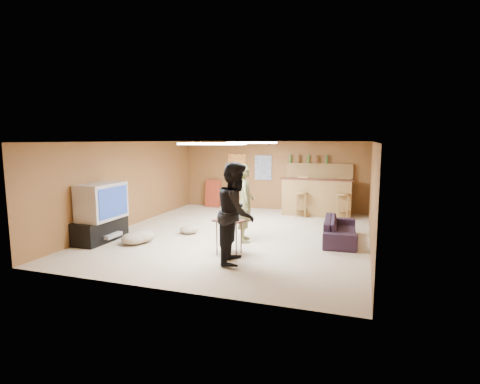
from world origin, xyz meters
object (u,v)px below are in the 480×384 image
(sofa, at_px, (340,230))
(person_black, at_px, (236,213))
(tray_table, at_px, (229,237))
(tv_body, at_px, (102,201))
(bar_counter, at_px, (317,197))
(person_olive, at_px, (245,203))

(sofa, bearing_deg, person_black, 137.09)
(person_black, distance_m, sofa, 2.80)
(person_black, height_order, sofa, person_black)
(sofa, relative_size, tray_table, 2.56)
(tv_body, xyz_separation_m, bar_counter, (4.15, 4.45, -0.35))
(bar_counter, bearing_deg, tv_body, -133.00)
(tv_body, height_order, bar_counter, tv_body)
(person_olive, bearing_deg, bar_counter, -39.36)
(person_olive, height_order, tray_table, person_olive)
(tv_body, bearing_deg, sofa, 18.51)
(tray_table, bearing_deg, person_olive, 90.01)
(person_olive, relative_size, sofa, 0.98)
(tv_body, relative_size, person_olive, 0.64)
(tv_body, relative_size, bar_counter, 0.55)
(bar_counter, xyz_separation_m, person_olive, (-1.15, -3.46, 0.31))
(tv_body, height_order, person_black, person_black)
(tv_body, height_order, person_olive, person_olive)
(person_olive, relative_size, tray_table, 2.50)
(person_black, bearing_deg, sofa, -49.54)
(tv_body, relative_size, person_black, 0.59)
(person_black, relative_size, sofa, 1.05)
(tv_body, xyz_separation_m, person_black, (3.28, -0.41, 0.03))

